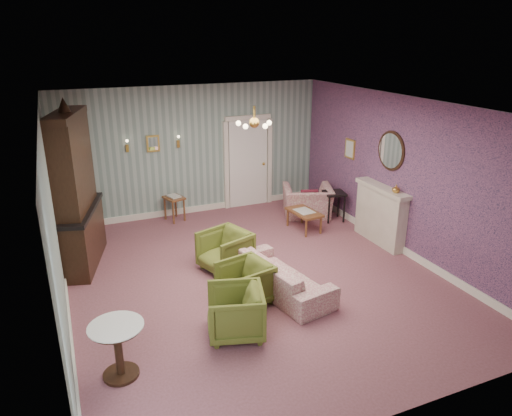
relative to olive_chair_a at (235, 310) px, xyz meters
name	(u,v)px	position (x,y,z in m)	size (l,w,h in m)	color
floor	(254,277)	(0.88, 1.41, -0.38)	(7.00, 7.00, 0.00)	#89505B
ceiling	(254,106)	(0.88, 1.41, 2.52)	(7.00, 7.00, 0.00)	white
wall_back	(194,151)	(0.88, 4.91, 1.07)	(6.00, 6.00, 0.00)	slate
wall_front	(394,303)	(0.88, -2.09, 1.07)	(6.00, 6.00, 0.00)	slate
wall_left	(54,225)	(-2.12, 1.41, 1.07)	(7.00, 7.00, 0.00)	slate
wall_right	(404,177)	(3.88, 1.41, 1.07)	(7.00, 7.00, 0.00)	slate
wall_right_floral	(404,177)	(3.87, 1.41, 1.07)	(7.00, 7.00, 0.00)	#AF5782
door	(248,162)	(2.18, 4.87, 0.70)	(1.12, 0.12, 2.16)	white
olive_chair_a	(235,310)	(0.00, 0.00, 0.00)	(0.75, 0.70, 0.77)	#5C6423
olive_chair_b	(245,281)	(0.44, 0.73, -0.02)	(0.71, 0.66, 0.73)	#5C6423
olive_chair_c	(225,249)	(0.52, 1.89, 0.01)	(0.76, 0.71, 0.78)	#5C6423
sofa_chintz	(282,270)	(1.11, 0.82, -0.01)	(1.92, 0.56, 0.75)	#9B3E55
wingback_chair	(308,196)	(3.13, 3.64, 0.08)	(1.07, 0.69, 0.93)	#9B3E55
dresser	(73,187)	(-1.77, 3.12, 1.07)	(0.60, 1.74, 2.90)	black
fireplace	(380,215)	(3.74, 1.81, 0.20)	(0.30, 1.40, 1.16)	beige
mantel_vase	(396,189)	(3.72, 1.41, 0.85)	(0.15, 0.15, 0.15)	gold
oval_mirror	(391,151)	(3.84, 1.81, 1.47)	(0.04, 0.76, 0.84)	white
framed_print	(350,149)	(3.85, 3.16, 1.22)	(0.04, 0.34, 0.42)	gold
coffee_table	(304,220)	(2.67, 2.95, -0.17)	(0.46, 0.83, 0.42)	brown
side_table_black	(334,206)	(3.53, 3.17, -0.05)	(0.44, 0.44, 0.66)	black
pedestal_table	(119,351)	(-1.59, -0.25, -0.02)	(0.66, 0.66, 0.72)	black
nesting_table	(174,208)	(0.29, 4.56, -0.09)	(0.36, 0.46, 0.59)	brown
gilt_mirror_back	(153,144)	(-0.02, 4.87, 1.32)	(0.28, 0.06, 0.36)	gold
sconce_left	(127,146)	(-0.57, 4.85, 1.32)	(0.16, 0.12, 0.30)	gold
sconce_right	(178,142)	(0.53, 4.85, 1.32)	(0.16, 0.12, 0.30)	gold
chandelier	(254,124)	(0.88, 1.41, 2.25)	(0.56, 0.56, 0.36)	gold
burgundy_cushion	(309,198)	(3.08, 3.49, 0.10)	(0.38, 0.10, 0.38)	maroon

